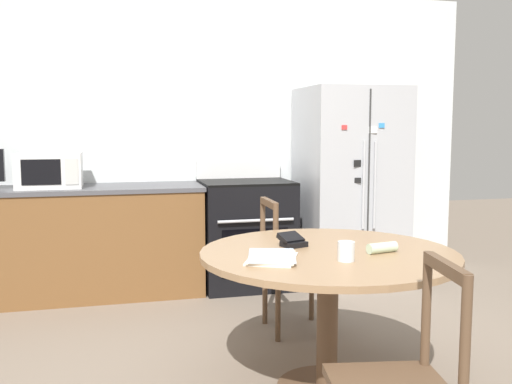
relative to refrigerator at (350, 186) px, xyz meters
The scene contains 11 objects.
back_wall 1.47m from the refrigerator, 161.27° to the left, with size 5.20×0.10×2.60m.
kitchen_counter 2.47m from the refrigerator, behind, with size 2.22×0.64×0.90m.
refrigerator is the anchor object (origin of this frame).
oven_range 1.01m from the refrigerator, behind, with size 0.77×0.68×1.08m.
microwave 2.53m from the refrigerator, behind, with size 0.49×0.36×0.28m.
dining_table 2.24m from the refrigerator, 116.29° to the right, with size 1.31×1.31×0.75m.
dining_chair_far 1.48m from the refrigerator, 129.05° to the right, with size 0.43×0.43×0.90m.
candle_glass 2.43m from the refrigerator, 113.94° to the right, with size 0.08×0.08×0.09m.
folded_napkin 2.23m from the refrigerator, 109.38° to the right, with size 0.17×0.08×0.05m.
wallet 2.16m from the refrigerator, 121.58° to the right, with size 0.16×0.16×0.07m.
mail_stack 2.49m from the refrigerator, 122.01° to the right, with size 0.32×0.36×0.02m.
Camera 1 is at (-0.72, -2.48, 1.37)m, focal length 40.00 mm.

